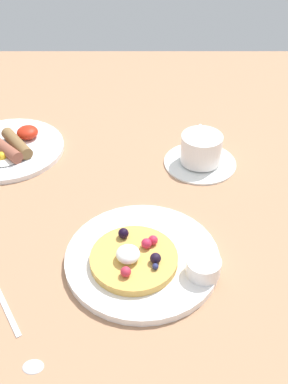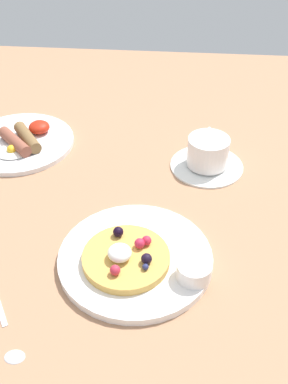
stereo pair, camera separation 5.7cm
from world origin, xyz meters
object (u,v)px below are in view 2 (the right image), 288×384
Objects in this scene: pancake_plate at (135,258)px; teaspoon at (7,331)px; coffee_saucer at (207,165)px; syrup_ramekin at (194,271)px; coffee_cup at (208,151)px; breakfast_plate at (19,142)px.

pancake_plate reaches higher than teaspoon.
pancake_plate is at bearing -113.58° from coffee_saucer.
syrup_ramekin is at bearing 23.56° from teaspoon.
coffee_cup is at bearing 87.84° from coffee_saucer.
breakfast_plate is 1.63× the size of teaspoon.
coffee_saucer is 3.49cm from coffee_cup.
pancake_plate is 30.21cm from coffee_cup.
syrup_ramekin is (9.33, -3.70, 2.13)cm from pancake_plate.
breakfast_plate is at bearing 173.46° from coffee_saucer.
pancake_plate is at bearing 158.37° from syrup_ramekin.
coffee_cup is at bearing 56.20° from teaspoon.
coffee_saucer is (11.96, 27.40, -0.27)cm from pancake_plate.
pancake_plate is 29.90cm from coffee_saucer.
breakfast_plate is (-29.28, 32.13, -0.15)cm from pancake_plate.
syrup_ramekin is 52.73cm from breakfast_plate.
coffee_cup reaches higher than teaspoon.
pancake_plate is at bearing -47.65° from breakfast_plate.
pancake_plate is 43.47cm from breakfast_plate.
coffee_saucer is at bearing 85.17° from syrup_ramekin.
pancake_plate is 22.28cm from teaspoon.
teaspoon is (-28.47, -42.52, -3.66)cm from coffee_cup.
coffee_saucer is (2.63, 31.10, -2.40)cm from syrup_ramekin.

